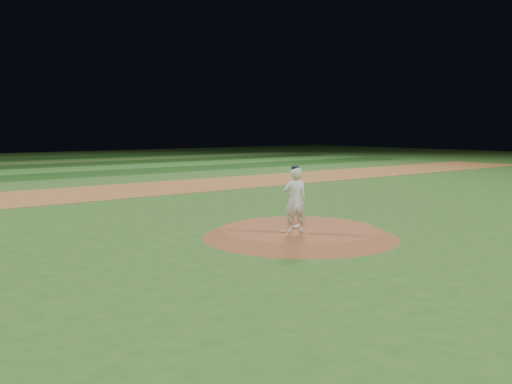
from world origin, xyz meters
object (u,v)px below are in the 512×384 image
pitchers_mound (300,233)px  pitcher_on_mound (295,200)px  pitching_rubber (297,226)px  rosin_bag (283,231)px

pitchers_mound → pitcher_on_mound: (-0.57, -0.38, 1.02)m
pitching_rubber → pitcher_on_mound: size_ratio=0.30×
pitching_rubber → rosin_bag: 1.02m
rosin_bag → pitching_rubber: bearing=25.6°
pitching_rubber → pitcher_on_mound: bearing=-161.1°
pitching_rubber → pitcher_on_mound: (-0.69, -0.65, 0.88)m
pitching_rubber → pitchers_mound: bearing=-137.8°
pitching_rubber → rosin_bag: (-0.92, -0.44, 0.02)m
pitching_rubber → rosin_bag: size_ratio=4.80×
pitchers_mound → rosin_bag: (-0.80, -0.18, 0.16)m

